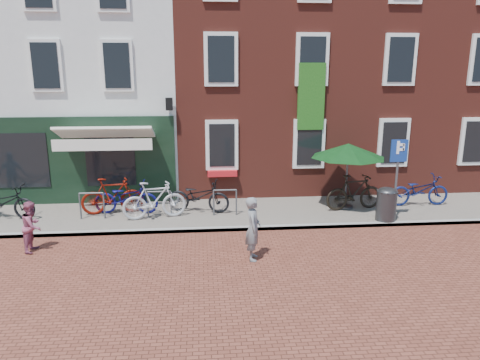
{
  "coord_description": "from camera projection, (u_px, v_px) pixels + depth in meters",
  "views": [
    {
      "loc": [
        -0.2,
        -11.97,
        4.5
      ],
      "look_at": [
        0.96,
        1.14,
        1.22
      ],
      "focal_mm": 33.44,
      "sensor_mm": 36.0,
      "label": 1
    }
  ],
  "objects": [
    {
      "name": "building_brick_right",
      "position": [
        393.0,
        57.0,
        18.91
      ],
      "size": [
        6.0,
        8.0,
        10.0
      ],
      "primitive_type": "cube",
      "color": "maroon",
      "rests_on": "ground"
    },
    {
      "name": "litter_bin",
      "position": [
        386.0,
        202.0,
        13.25
      ],
      "size": [
        0.59,
        0.59,
        1.08
      ],
      "color": "#333335",
      "rests_on": "sidewalk"
    },
    {
      "name": "bicycle_4",
      "position": [
        199.0,
        196.0,
        14.04
      ],
      "size": [
        2.07,
        1.15,
        1.03
      ],
      "primitive_type": "imported",
      "rotation": [
        0.0,
        0.0,
        1.32
      ],
      "color": "black",
      "rests_on": "sidewalk"
    },
    {
      "name": "bicycle_3",
      "position": [
        154.0,
        200.0,
        13.4
      ],
      "size": [
        1.98,
        0.91,
        1.15
      ],
      "primitive_type": "imported",
      "rotation": [
        0.0,
        0.0,
        1.77
      ],
      "color": "#B5B4B7",
      "rests_on": "sidewalk"
    },
    {
      "name": "building_brick_mid",
      "position": [
        253.0,
        56.0,
        18.4
      ],
      "size": [
        6.0,
        8.0,
        10.0
      ],
      "primitive_type": "cube",
      "color": "maroon",
      "rests_on": "ground"
    },
    {
      "name": "parasol",
      "position": [
        348.0,
        148.0,
        14.09
      ],
      "size": [
        2.37,
        2.37,
        2.22
      ],
      "color": "#4C4C4F",
      "rests_on": "sidewalk"
    },
    {
      "name": "woman",
      "position": [
        253.0,
        229.0,
        10.7
      ],
      "size": [
        0.44,
        0.61,
        1.56
      ],
      "primitive_type": "imported",
      "rotation": [
        0.0,
        0.0,
        1.46
      ],
      "color": "slate",
      "rests_on": "ground"
    },
    {
      "name": "bicycle_2",
      "position": [
        126.0,
        197.0,
        13.89
      ],
      "size": [
        2.02,
        0.85,
        1.03
      ],
      "primitive_type": "imported",
      "rotation": [
        0.0,
        0.0,
        1.49
      ],
      "color": "#0D0E53",
      "rests_on": "sidewalk"
    },
    {
      "name": "bicycle_5",
      "position": [
        354.0,
        192.0,
        14.26
      ],
      "size": [
        1.97,
        0.82,
        1.15
      ],
      "primitive_type": "imported",
      "rotation": [
        0.0,
        0.0,
        1.72
      ],
      "color": "black",
      "rests_on": "sidewalk"
    },
    {
      "name": "bicycle_0",
      "position": [
        3.0,
        202.0,
        13.4
      ],
      "size": [
        2.05,
        1.01,
        1.03
      ],
      "primitive_type": "imported",
      "rotation": [
        0.0,
        0.0,
        1.4
      ],
      "color": "black",
      "rests_on": "sidewalk"
    },
    {
      "name": "bicycle_1",
      "position": [
        113.0,
        196.0,
        13.86
      ],
      "size": [
        1.96,
        0.81,
        1.15
      ],
      "primitive_type": "imported",
      "rotation": [
        0.0,
        0.0,
        1.72
      ],
      "color": "#650F06",
      "rests_on": "sidewalk"
    },
    {
      "name": "bicycle_6",
      "position": [
        419.0,
        190.0,
        14.72
      ],
      "size": [
        1.97,
        0.69,
        1.03
      ],
      "primitive_type": "imported",
      "rotation": [
        0.0,
        0.0,
        1.57
      ],
      "color": "#0F1A4F",
      "rests_on": "sidewalk"
    },
    {
      "name": "parking_sign",
      "position": [
        398.0,
        165.0,
        13.03
      ],
      "size": [
        0.5,
        0.08,
        2.43
      ],
      "color": "#4C4C4F",
      "rests_on": "sidewalk"
    },
    {
      "name": "boy",
      "position": [
        32.0,
        226.0,
        11.25
      ],
      "size": [
        0.53,
        0.66,
        1.3
      ],
      "primitive_type": "imported",
      "rotation": [
        0.0,
        0.0,
        1.51
      ],
      "color": "#9B4A64",
      "rests_on": "ground"
    },
    {
      "name": "building_stucco",
      "position": [
        80.0,
        69.0,
        17.92
      ],
      "size": [
        8.0,
        8.0,
        9.0
      ],
      "primitive_type": "cube",
      "color": "silver",
      "rests_on": "ground"
    },
    {
      "name": "sidewalk",
      "position": [
        240.0,
        213.0,
        14.19
      ],
      "size": [
        24.0,
        3.0,
        0.1
      ],
      "primitive_type": "cube",
      "color": "slate",
      "rests_on": "ground"
    },
    {
      "name": "ground",
      "position": [
        210.0,
        232.0,
        12.67
      ],
      "size": [
        80.0,
        80.0,
        0.0
      ],
      "primitive_type": "plane",
      "color": "brown"
    }
  ]
}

